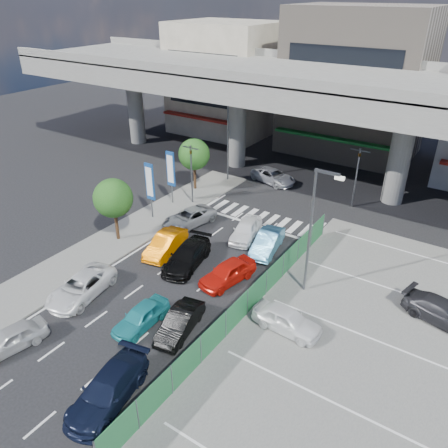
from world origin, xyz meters
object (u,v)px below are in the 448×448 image
Objects in this scene: wagon_silver_front_left at (189,218)px; minivan_navy_back at (108,389)px; van_white_back_left at (11,339)px; signboard_far at (171,170)px; tree_near at (113,198)px; signboard_near at (150,183)px; taxi_orange_right at (228,272)px; traffic_cone at (270,308)px; kei_truck_front_right at (267,242)px; crossing_wagon_silver at (273,176)px; traffic_light_right at (358,163)px; taxi_orange_left at (166,244)px; sedan_white_front_mid at (246,230)px; taxi_teal_mid at (141,317)px; tree_far at (194,154)px; street_lamp_left at (230,132)px; hatch_black_mid_right at (180,323)px; traffic_light_left at (191,160)px; street_lamp_right at (314,223)px; parked_sedan_white at (287,320)px; sedan_black_mid at (187,256)px; parked_sedan_dgrey at (444,313)px; sedan_white_mid_left at (81,287)px.

minivan_navy_back is at bearing -52.23° from wagon_silver_front_left.
van_white_back_left is 6.61m from minivan_navy_back.
tree_near is at bearing -85.10° from signboard_far.
minivan_navy_back is at bearing -54.41° from signboard_near.
taxi_orange_right is 3.96m from traffic_cone.
kei_truck_front_right reaches higher than crossing_wagon_silver.
wagon_silver_front_left is (-9.56, -10.21, -3.31)m from traffic_light_right.
minivan_navy_back is 12.63m from taxi_orange_left.
signboard_far is 1.02× the size of crossing_wagon_silver.
kei_truck_front_right is (5.82, 4.13, -0.01)m from taxi_orange_left.
sedan_white_front_mid is (3.63, 4.84, 0.00)m from taxi_orange_left.
traffic_cone is (5.65, -6.63, -0.31)m from sedan_white_front_mid.
taxi_orange_right is (1.70, 6.07, 0.07)m from taxi_teal_mid.
tree_far is 10.23m from sedan_white_front_mid.
street_lamp_left is at bearing 79.69° from signboard_far.
kei_truck_front_right is at bearing 4.38° from signboard_near.
hatch_black_mid_right is 5.86× the size of traffic_cone.
minivan_navy_back is (9.33, -18.44, -3.25)m from traffic_light_left.
traffic_light_right is 1.16× the size of wagon_silver_front_left.
van_white_back_left is 1.00× the size of taxi_teal_mid.
street_lamp_right is 12.38× the size of traffic_cone.
taxi_orange_right is (10.20, -6.87, -2.37)m from signboard_far.
parked_sedan_white is (10.31, -17.82, 0.08)m from crossing_wagon_silver.
tree_near is 1.31× the size of taxi_teal_mid.
parked_sedan_white is at bearing 51.08° from minivan_navy_back.
hatch_black_mid_right is at bearing -90.44° from sedan_white_front_mid.
van_white_back_left is at bearing -129.45° from street_lamp_right.
traffic_light_right is 8.80m from crossing_wagon_silver.
sedan_black_mid is at bearing 169.16° from traffic_cone.
sedan_black_mid is at bearing -138.62° from kei_truck_front_right.
hatch_black_mid_right is at bearing -55.43° from tree_far.
hatch_black_mid_right is (10.18, -9.14, -2.44)m from signboard_near.
tree_near reaches higher than minivan_navy_back.
kei_truck_front_right is (9.22, -9.23, -4.09)m from street_lamp_left.
taxi_teal_mid is at bearing -36.98° from tree_near.
traffic_light_right is 16.56m from traffic_cone.
signboard_near is at bearing 174.63° from crossing_wagon_silver.
wagon_silver_front_left is at bearing 58.51° from tree_near.
wagon_silver_front_left is 1.16× the size of parked_sedan_white.
taxi_orange_left is 9.45m from traffic_cone.
minivan_navy_back is 18.06m from parked_sedan_dgrey.
signboard_far is 1.05× the size of wagon_silver_front_left.
traffic_light_right is at bearing 4.83° from street_lamp_left.
kei_truck_front_right is (-4.28, 2.77, -4.09)m from street_lamp_right.
sedan_white_mid_left is at bearing -83.15° from street_lamp_left.
sedan_white_front_mid is 14.08m from parked_sedan_dgrey.
street_lamp_left reaches higher than traffic_light_right.
sedan_black_mid and sedan_white_front_mid have the same top height.
street_lamp_left is 20.54m from sedan_white_mid_left.
traffic_cone is (-8.29, -4.64, -0.32)m from parked_sedan_dgrey.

